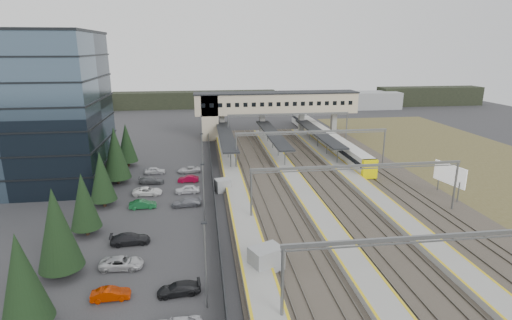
{
  "coord_description": "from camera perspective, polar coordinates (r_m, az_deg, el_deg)",
  "views": [
    {
      "loc": [
        -7.82,
        -55.15,
        21.78
      ],
      "look_at": [
        0.67,
        7.04,
        4.0
      ],
      "focal_mm": 28.0,
      "sensor_mm": 36.0,
      "label": 1
    }
  ],
  "objects": [
    {
      "name": "ground",
      "position": [
        59.81,
        0.28,
        -5.54
      ],
      "size": [
        220.0,
        220.0,
        0.0
      ],
      "primitive_type": "plane",
      "color": "#2B2B2D",
      "rests_on": "ground"
    },
    {
      "name": "office_building",
      "position": [
        73.45,
        -30.44,
        6.15
      ],
      "size": [
        24.3,
        18.3,
        24.3
      ],
      "color": "#394D5D",
      "rests_on": "ground"
    },
    {
      "name": "conifer_row",
      "position": [
        55.84,
        -22.1,
        -3.05
      ],
      "size": [
        4.42,
        49.82,
        9.5
      ],
      "color": "black",
      "rests_on": "ground"
    },
    {
      "name": "car_park",
      "position": [
        54.05,
        -13.75,
        -7.73
      ],
      "size": [
        10.46,
        44.59,
        1.29
      ],
      "color": "#A5A6A9",
      "rests_on": "ground"
    },
    {
      "name": "lampposts",
      "position": [
        59.04,
        -7.6,
        -1.51
      ],
      "size": [
        0.5,
        53.25,
        8.07
      ],
      "color": "slate",
      "rests_on": "ground"
    },
    {
      "name": "fence",
      "position": [
        63.65,
        -6.17,
        -3.33
      ],
      "size": [
        0.08,
        90.0,
        2.0
      ],
      "color": "#26282B",
      "rests_on": "ground"
    },
    {
      "name": "relay_cabin_near",
      "position": [
        41.2,
        1.45,
        -14.0
      ],
      "size": [
        3.77,
        3.35,
        2.59
      ],
      "color": "gray",
      "rests_on": "ground"
    },
    {
      "name": "relay_cabin_far",
      "position": [
        62.59,
        -4.78,
        -3.63
      ],
      "size": [
        2.6,
        2.35,
        2.01
      ],
      "color": "gray",
      "rests_on": "ground"
    },
    {
      "name": "rail_corridor",
      "position": [
        66.14,
        7.72,
        -3.3
      ],
      "size": [
        34.0,
        90.0,
        0.92
      ],
      "color": "#352E28",
      "rests_on": "ground"
    },
    {
      "name": "canopies",
      "position": [
        85.37,
        2.41,
        3.73
      ],
      "size": [
        23.1,
        30.0,
        3.28
      ],
      "color": "black",
      "rests_on": "ground"
    },
    {
      "name": "footbridge",
      "position": [
        99.35,
        1.31,
        7.8
      ],
      "size": [
        40.4,
        6.4,
        11.2
      ],
      "color": "beige",
      "rests_on": "ground"
    },
    {
      "name": "gantries",
      "position": [
        63.43,
        10.7,
        1.13
      ],
      "size": [
        28.4,
        62.28,
        7.17
      ],
      "color": "slate",
      "rests_on": "ground"
    },
    {
      "name": "train",
      "position": [
        94.41,
        9.57,
        3.42
      ],
      "size": [
        2.6,
        54.4,
        3.28
      ],
      "color": "silver",
      "rests_on": "ground"
    },
    {
      "name": "billboard",
      "position": [
        65.88,
        25.92,
        -1.98
      ],
      "size": [
        1.36,
        5.93,
        5.13
      ],
      "color": "slate",
      "rests_on": "ground"
    },
    {
      "name": "scrub_east",
      "position": [
        82.95,
        32.22,
        -1.89
      ],
      "size": [
        34.0,
        120.0,
        0.06
      ],
      "color": "#4C4723",
      "rests_on": "ground"
    },
    {
      "name": "treeline_far",
      "position": [
        151.95,
        4.35,
        8.65
      ],
      "size": [
        170.0,
        19.0,
        7.0
      ],
      "color": "black",
      "rests_on": "ground"
    }
  ]
}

